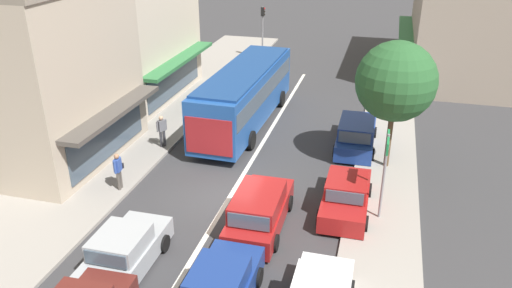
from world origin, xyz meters
The scene contains 17 objects.
ground_plane centered at (0.00, 0.00, 0.00)m, with size 140.00×140.00×0.00m, color #353538.
lane_centre_line centered at (0.00, 4.00, 0.00)m, with size 0.20×28.00×0.01m, color silver.
sidewalk_left centered at (-6.80, 6.00, 0.07)m, with size 5.20×44.00×0.14m, color gray.
kerb_right centered at (6.20, 6.00, 0.06)m, with size 2.80×44.00×0.12m, color gray.
shopfront_corner_near centered at (-10.18, 1.46, 4.08)m, with size 8.91×7.75×8.16m.
shopfront_mid_block centered at (-10.18, 10.28, 4.06)m, with size 7.86×9.38×8.14m.
building_right_far centered at (11.48, 21.34, 3.90)m, with size 9.31×13.66×7.80m.
city_bus centered at (-1.55, 7.80, 1.88)m, with size 2.95×10.92×3.23m.
sedan_adjacent_lane_trail centered at (-1.94, -5.26, 0.66)m, with size 1.92×4.21×1.47m.
wagon_adjacent_lane_lead centered at (1.74, -1.71, 0.75)m, with size 1.99×4.52×1.58m.
parked_sedan_kerb_second centered at (4.74, 0.30, 0.66)m, with size 1.92×4.21×1.47m.
parked_wagon_kerb_third centered at (4.65, 6.26, 0.75)m, with size 1.97×4.51×1.58m.
traffic_light_downstreet centered at (-3.87, 20.83, 2.85)m, with size 0.33×0.24×4.20m.
directional_road_sign centered at (6.07, -0.02, 2.68)m, with size 0.10×1.40×3.60m.
street_tree_right centered at (6.19, 4.48, 4.17)m, with size 3.51×3.51×5.93m.
pedestrian_with_handbag_near centered at (-4.62, -0.65, 1.07)m, with size 0.29×0.65×1.63m.
pedestrian_browsing_midblock centered at (-4.64, 3.69, 1.07)m, with size 0.39×0.49×1.63m.
Camera 1 is at (5.68, -16.93, 10.80)m, focal length 35.00 mm.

